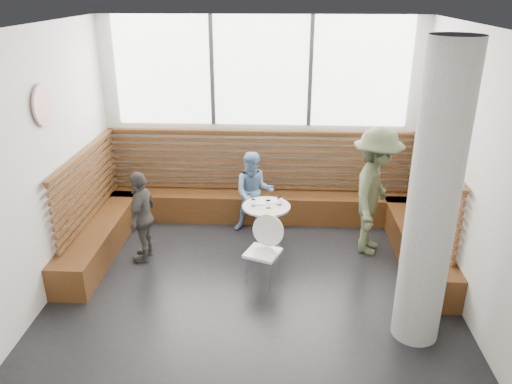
# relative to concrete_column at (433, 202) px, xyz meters

# --- Properties ---
(room) EXTENTS (5.00, 5.00, 3.20)m
(room) POSITION_rel_concrete_column_xyz_m (-1.85, 0.60, 0.00)
(room) COLOR silver
(room) RESTS_ON ground
(booth) EXTENTS (5.00, 2.50, 1.44)m
(booth) POSITION_rel_concrete_column_xyz_m (-1.85, 2.37, -1.19)
(booth) COLOR #482912
(booth) RESTS_ON ground
(concrete_column) EXTENTS (0.50, 0.50, 3.20)m
(concrete_column) POSITION_rel_concrete_column_xyz_m (0.00, 0.00, 0.00)
(concrete_column) COLOR gray
(concrete_column) RESTS_ON ground
(wall_art) EXTENTS (0.03, 0.50, 0.50)m
(wall_art) POSITION_rel_concrete_column_xyz_m (-4.31, 1.00, 0.70)
(wall_art) COLOR white
(wall_art) RESTS_ON room
(cafe_table) EXTENTS (0.68, 0.68, 0.70)m
(cafe_table) POSITION_rel_concrete_column_xyz_m (-1.71, 1.81, -1.10)
(cafe_table) COLOR silver
(cafe_table) RESTS_ON ground
(cafe_chair) EXTENTS (0.43, 0.42, 0.89)m
(cafe_chair) POSITION_rel_concrete_column_xyz_m (-1.73, 1.01, -1.08)
(cafe_chair) COLOR white
(cafe_chair) RESTS_ON ground
(adult_man) EXTENTS (1.05, 1.35, 1.84)m
(adult_man) POSITION_rel_concrete_column_xyz_m (-0.20, 1.87, -0.68)
(adult_man) COLOR #4A5237
(adult_man) RESTS_ON ground
(child_back) EXTENTS (0.66, 0.54, 1.28)m
(child_back) POSITION_rel_concrete_column_xyz_m (-1.93, 2.44, -0.96)
(child_back) COLOR #698CB7
(child_back) RESTS_ON ground
(child_left) EXTENTS (0.38, 0.79, 1.31)m
(child_left) POSITION_rel_concrete_column_xyz_m (-3.41, 1.48, -0.95)
(child_left) COLOR #474540
(child_left) RESTS_ON ground
(plate_near) EXTENTS (0.21, 0.21, 0.01)m
(plate_near) POSITION_rel_concrete_column_xyz_m (-1.80, 1.91, -0.89)
(plate_near) COLOR white
(plate_near) RESTS_ON cafe_table
(plate_far) EXTENTS (0.21, 0.21, 0.01)m
(plate_far) POSITION_rel_concrete_column_xyz_m (-1.64, 1.97, -0.89)
(plate_far) COLOR white
(plate_far) RESTS_ON cafe_table
(glass_left) EXTENTS (0.06, 0.06, 0.10)m
(glass_left) POSITION_rel_concrete_column_xyz_m (-1.90, 1.80, -0.85)
(glass_left) COLOR white
(glass_left) RESTS_ON cafe_table
(glass_mid) EXTENTS (0.07, 0.07, 0.11)m
(glass_mid) POSITION_rel_concrete_column_xyz_m (-1.69, 1.75, -0.84)
(glass_mid) COLOR white
(glass_mid) RESTS_ON cafe_table
(glass_right) EXTENTS (0.07, 0.07, 0.12)m
(glass_right) POSITION_rel_concrete_column_xyz_m (-1.53, 1.86, -0.84)
(glass_right) COLOR white
(glass_right) RESTS_ON cafe_table
(menu_card) EXTENTS (0.21, 0.17, 0.00)m
(menu_card) POSITION_rel_concrete_column_xyz_m (-1.66, 1.61, -0.89)
(menu_card) COLOR #A5C64C
(menu_card) RESTS_ON cafe_table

